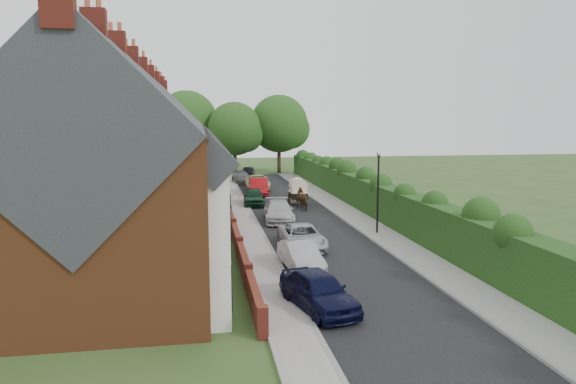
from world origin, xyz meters
name	(u,v)px	position (x,y,z in m)	size (l,w,h in m)	color
ground	(341,253)	(0.00, 0.00, 0.00)	(140.00, 140.00, 0.00)	#2D4C1E
road	(295,216)	(-0.50, 11.00, 0.01)	(6.00, 58.00, 0.02)	black
pavement_hedge_side	(348,213)	(3.60, 11.00, 0.06)	(2.20, 58.00, 0.12)	gray
pavement_house_side	(242,216)	(-4.35, 11.00, 0.06)	(1.70, 58.00, 0.12)	gray
kerb_hedge_side	(335,214)	(2.55, 11.00, 0.07)	(0.18, 58.00, 0.13)	gray
kerb_house_side	(253,216)	(-3.55, 11.00, 0.07)	(0.18, 58.00, 0.13)	gray
hedge	(372,192)	(5.40, 11.00, 1.60)	(2.10, 58.00, 2.85)	#163510
terrace_row	(146,158)	(-10.87, 9.98, 4.47)	(9.05, 40.50, 11.50)	brown
garden_wall_row	(229,214)	(-5.35, 10.00, 0.46)	(0.35, 40.35, 1.10)	maroon
lamppost	(378,181)	(3.40, 4.00, 3.30)	(0.32, 0.32, 5.16)	black
tree_far_left	(237,130)	(-2.65, 40.08, 5.71)	(7.14, 6.80, 9.29)	#332316
tree_far_right	(282,125)	(3.39, 42.08, 6.31)	(7.98, 7.60, 10.31)	#332316
tree_far_back	(190,123)	(-8.59, 43.08, 6.62)	(8.40, 8.00, 10.82)	#332316
car_navy	(318,290)	(-3.00, -7.75, 0.73)	(1.73, 4.29, 1.46)	black
car_silver_a	(301,256)	(-2.68, -2.68, 0.66)	(1.41, 4.03, 1.33)	#A2A2A6
car_silver_b	(302,237)	(-1.83, 1.40, 0.65)	(2.14, 4.65, 1.29)	silver
car_white	(279,211)	(-1.97, 9.08, 0.71)	(1.99, 4.89, 1.42)	beige
car_green	(254,197)	(-3.00, 16.20, 0.71)	(1.67, 4.16, 1.42)	black
car_red	(259,187)	(-1.99, 21.80, 0.80)	(1.69, 4.85, 1.60)	maroon
car_beige	(257,182)	(-1.65, 25.93, 0.73)	(2.41, 5.22, 1.45)	beige
car_grey	(242,178)	(-2.79, 31.28, 0.64)	(1.79, 4.39, 1.27)	#585B5F
car_black	(248,172)	(-1.60, 37.06, 0.69)	(1.64, 4.07, 1.39)	black
horse	(303,199)	(0.60, 13.26, 0.86)	(0.93, 2.04, 1.72)	#4D371C
horse_cart	(298,190)	(0.60, 15.47, 1.31)	(1.43, 3.17, 2.28)	black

